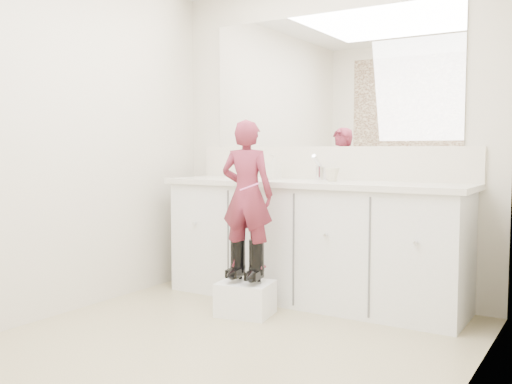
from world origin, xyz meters
The scene contains 16 objects.
floor centered at (0.00, 0.00, 0.00)m, with size 3.00×3.00×0.00m, color #867A58.
wall_back centered at (0.00, 1.50, 1.20)m, with size 2.60×2.60×0.00m, color beige.
wall_left centered at (-1.30, 0.00, 1.20)m, with size 3.00×3.00×0.00m, color beige.
wall_right centered at (1.30, 0.00, 1.20)m, with size 3.00×3.00×0.00m, color beige.
vanity_cabinet centered at (0.00, 1.23, 0.42)m, with size 2.20×0.55×0.85m, color silver.
countertop centered at (0.00, 1.21, 0.87)m, with size 2.28×0.58×0.04m, color beige.
backsplash centered at (0.00, 1.49, 1.02)m, with size 2.28×0.03×0.25m, color beige.
mirror centered at (0.00, 1.49, 1.64)m, with size 2.00×0.02×1.00m, color white.
faucet centered at (0.00, 1.38, 0.94)m, with size 0.08×0.08×0.10m, color silver.
cup centered at (0.15, 1.25, 0.94)m, with size 0.10×0.10×0.10m, color beige.
soap_bottle centered at (-0.36, 1.29, 0.99)m, with size 0.09×0.09×0.19m, color beige.
step_stool centered at (-0.22, 0.68, 0.11)m, with size 0.35×0.29×0.22m, color white.
boot_left centered at (-0.30, 0.70, 0.37)m, with size 0.11×0.19×0.29m, color black, non-canonical shape.
boot_right centered at (-0.15, 0.70, 0.37)m, with size 0.11×0.19×0.29m, color black, non-canonical shape.
toddler centered at (-0.22, 0.70, 0.82)m, with size 0.36×0.24×0.99m, color #B33758.
toothbrush centered at (-0.15, 0.62, 0.87)m, with size 0.01×0.01×0.14m, color pink.
Camera 1 is at (1.84, -2.50, 1.12)m, focal length 40.00 mm.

